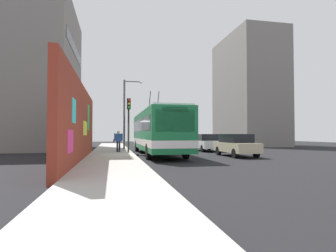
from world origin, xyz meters
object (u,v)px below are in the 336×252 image
Objects in this scene: traffic_light at (129,116)px; city_bus at (157,131)px; parked_car_champagne at (236,145)px; street_lamp at (126,109)px; pedestrian_midblock at (118,139)px; parked_car_white at (206,142)px.

city_bus is at bearing -101.70° from traffic_light.
parked_car_champagne is 0.64× the size of street_lamp.
city_bus is 2.91× the size of parked_car_champagne.
pedestrian_midblock is at bearing 63.72° from city_bus.
street_lamp is at bearing 71.58° from parked_car_white.
city_bus reaches higher than parked_car_white.
city_bus reaches higher than parked_car_champagne.
parked_car_white is 1.05× the size of traffic_light.
parked_car_white is 8.26m from street_lamp.
traffic_light is at bearing 178.87° from street_lamp.
parked_car_white is at bearing -67.47° from traffic_light.
city_bus is 1.85× the size of street_lamp.
pedestrian_midblock is 0.40× the size of traffic_light.
parked_car_champagne is at bearing 180.00° from parked_car_white.
parked_car_white is at bearing -56.09° from city_bus.
parked_car_champagne is (-2.75, -5.20, -1.01)m from city_bus.
parked_car_champagne is 6.25m from parked_car_white.
pedestrian_midblock is 5.38m from street_lamp.
street_lamp reaches higher than pedestrian_midblock.
street_lamp is at bearing 39.90° from parked_car_champagne.
city_bus is 3.31m from pedestrian_midblock.
street_lamp is (4.47, -0.86, 2.86)m from pedestrian_midblock.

